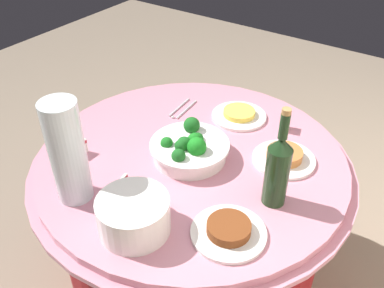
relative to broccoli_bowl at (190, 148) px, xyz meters
The scene contains 13 objects.
ground_plane 0.78m from the broccoli_bowl, behind, with size 6.00×6.00×0.00m, color gray.
buffet_table 0.41m from the broccoli_bowl, behind, with size 1.16×1.16×0.74m.
broccoli_bowl is the anchor object (origin of this frame).
plate_stack 0.37m from the broccoli_bowl, ahead, with size 0.21×0.21×0.11m.
wine_bottle 0.35m from the broccoli_bowl, 84.86° to the left, with size 0.07×0.07×0.34m.
decorative_fruit_vase 0.42m from the broccoli_bowl, 27.37° to the right, with size 0.11×0.11×0.34m.
serving_tongs 0.33m from the broccoli_bowl, 139.42° to the right, with size 0.17×0.06×0.01m.
food_plate_fried_egg 0.33m from the broccoli_bowl, behind, with size 0.22×0.22×0.03m.
food_plate_peanuts 0.33m from the broccoli_bowl, 121.73° to the left, with size 0.22×0.22×0.04m.
food_plate_stir_fry 0.38m from the broccoli_bowl, 52.11° to the left, with size 0.22×0.22×0.04m.
label_placard_front 0.42m from the broccoli_bowl, 149.49° to the left, with size 0.05×0.02×0.05m.
label_placard_mid 0.27m from the broccoli_bowl, 16.19° to the right, with size 0.05×0.02×0.05m.
label_placard_rear 0.39m from the broccoli_bowl, 58.20° to the right, with size 0.05×0.01×0.05m.
Camera 1 is at (0.98, 0.68, 1.66)m, focal length 39.46 mm.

